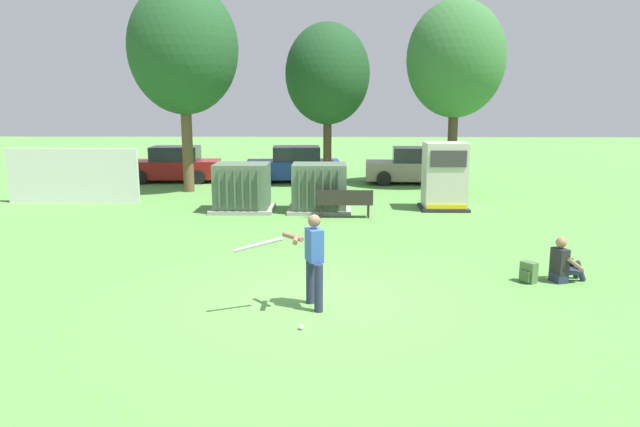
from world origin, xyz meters
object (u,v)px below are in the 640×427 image
(transformer_mid_west, at_px, (319,188))
(park_bench, at_px, (345,201))
(transformer_west, at_px, (242,188))
(seated_spectator, at_px, (563,264))
(backpack, at_px, (528,273))
(generator_enclosure, at_px, (444,177))
(sports_ball, at_px, (301,327))
(parked_car_left_of_center, at_px, (294,165))
(parked_car_leftmost, at_px, (173,165))
(batter, at_px, (311,256))
(parked_car_right_of_center, at_px, (414,167))

(transformer_mid_west, height_order, park_bench, transformer_mid_west)
(transformer_west, height_order, seated_spectator, transformer_west)
(seated_spectator, bearing_deg, backpack, -173.58)
(generator_enclosure, distance_m, seated_spectator, 8.31)
(sports_ball, bearing_deg, park_bench, 84.50)
(transformer_mid_west, distance_m, park_bench, 1.40)
(seated_spectator, height_order, parked_car_left_of_center, parked_car_left_of_center)
(park_bench, relative_size, parked_car_left_of_center, 0.42)
(parked_car_leftmost, bearing_deg, transformer_mid_west, -46.14)
(transformer_west, distance_m, transformer_mid_west, 2.62)
(sports_ball, relative_size, parked_car_left_of_center, 0.02)
(transformer_west, relative_size, parked_car_leftmost, 0.49)
(transformer_mid_west, relative_size, parked_car_left_of_center, 0.49)
(batter, distance_m, sports_ball, 1.42)
(transformer_west, bearing_deg, parked_car_leftmost, 120.78)
(park_bench, distance_m, sports_ball, 9.45)
(parked_car_left_of_center, bearing_deg, parked_car_leftmost, -179.09)
(generator_enclosure, height_order, parked_car_right_of_center, generator_enclosure)
(parked_car_left_of_center, bearing_deg, backpack, -68.71)
(parked_car_left_of_center, bearing_deg, seated_spectator, -66.16)
(transformer_west, distance_m, seated_spectator, 11.07)
(transformer_mid_west, bearing_deg, batter, -89.61)
(transformer_mid_west, height_order, parked_car_leftmost, same)
(generator_enclosure, bearing_deg, batter, -113.06)
(sports_ball, bearing_deg, batter, 82.80)
(batter, height_order, parked_car_right_of_center, batter)
(park_bench, relative_size, batter, 1.04)
(sports_ball, height_order, seated_spectator, seated_spectator)
(park_bench, height_order, batter, batter)
(sports_ball, bearing_deg, transformer_mid_west, 89.62)
(transformer_mid_west, height_order, backpack, transformer_mid_west)
(park_bench, bearing_deg, seated_spectator, -56.19)
(park_bench, distance_m, seated_spectator, 7.99)
(transformer_west, height_order, parked_car_left_of_center, same)
(transformer_west, bearing_deg, backpack, -47.63)
(backpack, relative_size, parked_car_leftmost, 0.10)
(seated_spectator, xyz_separation_m, parked_car_left_of_center, (-6.60, 14.94, 0.38))
(sports_ball, xyz_separation_m, parked_car_left_of_center, (-1.25, 17.70, 0.71))
(park_bench, distance_m, batter, 8.38)
(sports_ball, relative_size, backpack, 0.20)
(generator_enclosure, distance_m, sports_ball, 11.85)
(park_bench, xyz_separation_m, sports_ball, (-0.90, -9.40, -0.49))
(transformer_west, bearing_deg, parked_car_left_of_center, 79.81)
(parked_car_left_of_center, height_order, parked_car_right_of_center, same)
(transformer_mid_west, xyz_separation_m, parked_car_leftmost, (-6.85, 7.12, -0.04))
(generator_enclosure, xyz_separation_m, parked_car_leftmost, (-11.13, 6.64, -0.38))
(generator_enclosure, xyz_separation_m, park_bench, (-3.45, -1.57, -0.60))
(seated_spectator, bearing_deg, transformer_west, 135.53)
(batter, relative_size, parked_car_left_of_center, 0.40)
(batter, bearing_deg, parked_car_right_of_center, 76.07)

